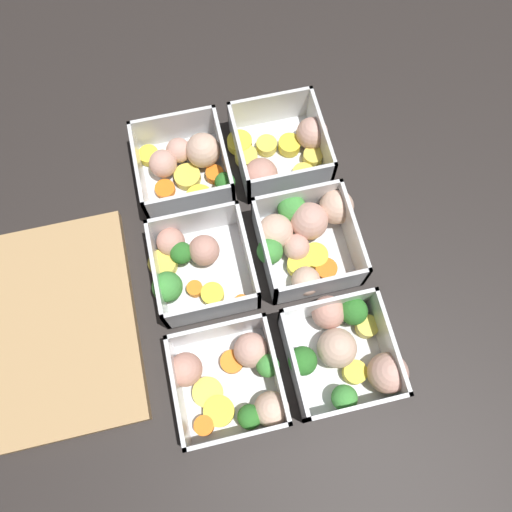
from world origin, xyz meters
name	(u,v)px	position (x,y,z in m)	size (l,w,h in m)	color
ground_plane	(256,261)	(0.00, 0.00, 0.00)	(4.00, 4.00, 0.00)	#282321
container_near_left	(346,351)	(-0.15, -0.08, 0.03)	(0.15, 0.15, 0.06)	white
container_near_center	(304,236)	(0.01, -0.07, 0.03)	(0.15, 0.15, 0.06)	white
container_near_right	(281,151)	(0.15, -0.07, 0.02)	(0.14, 0.16, 0.06)	white
container_far_left	(233,382)	(-0.15, 0.06, 0.02)	(0.13, 0.14, 0.06)	white
container_far_center	(193,265)	(0.01, 0.08, 0.02)	(0.14, 0.14, 0.06)	white
container_far_right	(187,164)	(0.16, 0.06, 0.02)	(0.14, 0.13, 0.06)	white
cutting_board	(65,324)	(-0.03, 0.26, 0.01)	(0.28, 0.18, 0.02)	tan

